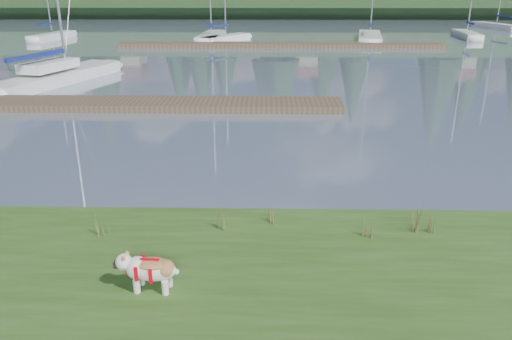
{
  "coord_description": "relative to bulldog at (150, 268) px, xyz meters",
  "views": [
    {
      "loc": [
        0.92,
        -11.18,
        4.88
      ],
      "look_at": [
        0.69,
        -0.5,
        0.85
      ],
      "focal_mm": 35.0,
      "sensor_mm": 36.0,
      "label": 1
    }
  ],
  "objects": [
    {
      "name": "weed_0",
      "position": [
        0.9,
        2.09,
        -0.15
      ],
      "size": [
        0.17,
        0.14,
        0.53
      ],
      "color": "#475B23",
      "rests_on": "bank"
    },
    {
      "name": "sailboat_bg_4",
      "position": [
        20.49,
        42.25,
        -0.39
      ],
      "size": [
        2.06,
        7.05,
        10.36
      ],
      "rotation": [
        0.0,
        0.0,
        1.47
      ],
      "color": "white",
      "rests_on": "ground"
    },
    {
      "name": "weed_5",
      "position": [
        4.67,
        2.0,
        -0.09
      ],
      "size": [
        0.17,
        0.14,
        0.66
      ],
      "color": "#475B23",
      "rests_on": "bank"
    },
    {
      "name": "weed_3",
      "position": [
        -1.34,
        1.79,
        -0.14
      ],
      "size": [
        0.17,
        0.14,
        0.56
      ],
      "color": "#475B23",
      "rests_on": "bank"
    },
    {
      "name": "sailboat_bg_1",
      "position": [
        -3.17,
        40.2,
        -0.4
      ],
      "size": [
        2.14,
        8.77,
        12.88
      ],
      "rotation": [
        0.0,
        0.0,
        1.52
      ],
      "color": "white",
      "rests_on": "ground"
    },
    {
      "name": "weed_4",
      "position": [
        3.71,
        1.82,
        -0.21
      ],
      "size": [
        0.17,
        0.14,
        0.38
      ],
      "color": "#475B23",
      "rests_on": "bank"
    },
    {
      "name": "sailboat_bg_0",
      "position": [
        -17.6,
        40.1,
        -0.4
      ],
      "size": [
        2.43,
        6.97,
        10.05
      ],
      "rotation": [
        0.0,
        0.0,
        1.41
      ],
      "color": "white",
      "rests_on": "ground"
    },
    {
      "name": "dock_far",
      "position": [
        2.87,
        34.52,
        -0.57
      ],
      "size": [
        26.0,
        2.2,
        0.3
      ],
      "primitive_type": "cube",
      "color": "#4C3D2C",
      "rests_on": "ground"
    },
    {
      "name": "dock_near",
      "position": [
        -3.13,
        13.52,
        -0.57
      ],
      "size": [
        16.0,
        2.0,
        0.3
      ],
      "primitive_type": "cube",
      "color": "#4C3D2C",
      "rests_on": "ground"
    },
    {
      "name": "sailboat_bg_3",
      "position": [
        11.14,
        40.27,
        -0.4
      ],
      "size": [
        3.48,
        9.66,
        13.76
      ],
      "rotation": [
        0.0,
        0.0,
        1.4
      ],
      "color": "white",
      "rests_on": "ground"
    },
    {
      "name": "sailboat_bg_2",
      "position": [
        -1.49,
        38.36,
        -0.39
      ],
      "size": [
        4.61,
        5.89,
        9.67
      ],
      "rotation": [
        0.0,
        0.0,
        0.97
      ],
      "color": "white",
      "rests_on": "ground"
    },
    {
      "name": "sailboat_bg_5",
      "position": [
        27.3,
        52.43,
        -0.4
      ],
      "size": [
        3.41,
        7.89,
        11.11
      ],
      "rotation": [
        0.0,
        0.0,
        1.82
      ],
      "color": "white",
      "rests_on": "ground"
    },
    {
      "name": "bulldog",
      "position": [
        0.0,
        0.0,
        0.0
      ],
      "size": [
        1.0,
        0.47,
        0.6
      ],
      "rotation": [
        0.0,
        0.0,
        3.06
      ],
      "color": "silver",
      "rests_on": "bank"
    },
    {
      "name": "weed_2",
      "position": [
        4.95,
        1.99,
        -0.14
      ],
      "size": [
        0.17,
        0.14,
        0.56
      ],
      "color": "#475B23",
      "rests_on": "bank"
    },
    {
      "name": "ground",
      "position": [
        0.87,
        34.52,
        -0.72
      ],
      "size": [
        200.0,
        200.0,
        0.0
      ],
      "primitive_type": "plane",
      "color": "slate",
      "rests_on": "ground"
    },
    {
      "name": "sailboat_main",
      "position": [
        -8.82,
        19.59,
        -0.3
      ],
      "size": [
        4.76,
        9.76,
        13.79
      ],
      "rotation": [
        0.0,
        0.0,
        1.26
      ],
      "color": "white",
      "rests_on": "ground"
    },
    {
      "name": "mud_lip",
      "position": [
        0.87,
        2.92,
        -0.65
      ],
      "size": [
        60.0,
        0.5,
        0.14
      ],
      "primitive_type": "cube",
      "color": "#33281C",
      "rests_on": "ground"
    },
    {
      "name": "weed_1",
      "position": [
        1.9,
        2.37,
        -0.16
      ],
      "size": [
        0.17,
        0.14,
        0.5
      ],
      "color": "#475B23",
      "rests_on": "bank"
    }
  ]
}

